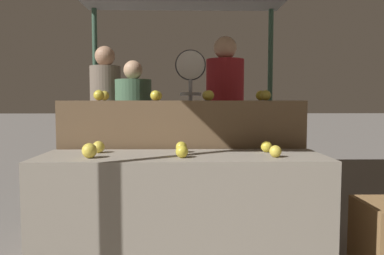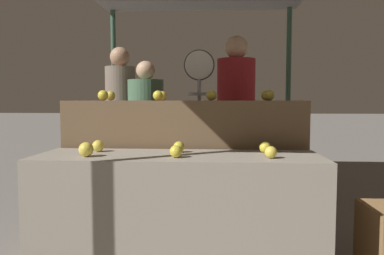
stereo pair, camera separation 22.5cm
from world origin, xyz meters
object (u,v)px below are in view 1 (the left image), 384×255
Objects in this scene: produce_scale at (190,96)px; person_customer_right at (106,110)px; person_customer_left at (134,123)px; person_vendor_at_scale at (225,110)px.

produce_scale is 0.91× the size of person_customer_right.
person_customer_left is 0.89× the size of person_customer_right.
person_customer_left is at bearing 14.35° from person_vendor_at_scale.
person_vendor_at_scale reaches higher than produce_scale.
person_customer_right is at bearing 138.70° from produce_scale.
produce_scale is 0.90× the size of person_vendor_at_scale.
person_customer_right is (-1.35, 0.52, -0.01)m from person_vendor_at_scale.
person_vendor_at_scale is 1.02× the size of person_customer_right.
person_customer_left is (-0.98, 0.19, -0.14)m from person_vendor_at_scale.
produce_scale is at bearing 150.01° from person_customer_right.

